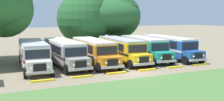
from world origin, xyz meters
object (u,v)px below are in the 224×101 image
at_px(parked_bus_slot_3, 121,48).
at_px(broad_shade_tree, 100,16).
at_px(parked_bus_slot_1, 64,51).
at_px(parked_bus_slot_4, 143,47).
at_px(parked_bus_slot_5, 169,46).
at_px(parked_bus_slot_2, 94,50).
at_px(parked_bus_slot_0, 33,53).

height_order(parked_bus_slot_3, broad_shade_tree, broad_shade_tree).
height_order(parked_bus_slot_1, parked_bus_slot_3, same).
relative_size(parked_bus_slot_4, parked_bus_slot_5, 1.01).
bearing_deg(parked_bus_slot_1, parked_bus_slot_2, 82.13).
height_order(parked_bus_slot_2, parked_bus_slot_5, same).
bearing_deg(parked_bus_slot_3, parked_bus_slot_1, -89.97).
xyz_separation_m(parked_bus_slot_1, parked_bus_slot_2, (3.40, -0.41, 0.00)).
relative_size(parked_bus_slot_1, parked_bus_slot_4, 0.99).
xyz_separation_m(parked_bus_slot_4, broad_shade_tree, (-1.63, 10.79, 3.94)).
bearing_deg(parked_bus_slot_4, parked_bus_slot_2, -82.01).
bearing_deg(parked_bus_slot_1, parked_bus_slot_4, 88.76).
relative_size(parked_bus_slot_1, parked_bus_slot_5, 1.00).
distance_m(parked_bus_slot_0, parked_bus_slot_1, 3.37).
height_order(parked_bus_slot_1, parked_bus_slot_4, same).
bearing_deg(parked_bus_slot_5, parked_bus_slot_0, -90.66).
bearing_deg(parked_bus_slot_3, parked_bus_slot_5, 89.39).
xyz_separation_m(parked_bus_slot_3, parked_bus_slot_5, (6.88, -0.40, 0.00)).
distance_m(parked_bus_slot_1, parked_bus_slot_2, 3.43).
bearing_deg(broad_shade_tree, parked_bus_slot_4, -81.41).
height_order(parked_bus_slot_4, parked_bus_slot_5, same).
bearing_deg(parked_bus_slot_2, parked_bus_slot_1, -94.85).
distance_m(parked_bus_slot_0, parked_bus_slot_5, 17.36).
relative_size(parked_bus_slot_0, parked_bus_slot_3, 1.00).
distance_m(parked_bus_slot_1, parked_bus_slot_3, 7.10).
relative_size(parked_bus_slot_0, parked_bus_slot_5, 1.00).
xyz_separation_m(parked_bus_slot_2, broad_shade_tree, (5.41, 11.16, 3.94)).
bearing_deg(parked_bus_slot_4, parked_bus_slot_0, -85.29).
xyz_separation_m(parked_bus_slot_4, parked_bus_slot_5, (3.53, -0.70, 0.00)).
bearing_deg(parked_bus_slot_0, parked_bus_slot_2, 89.01).
bearing_deg(broad_shade_tree, parked_bus_slot_2, -115.85).
relative_size(parked_bus_slot_1, parked_bus_slot_3, 1.00).
distance_m(parked_bus_slot_2, parked_bus_slot_3, 3.69).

